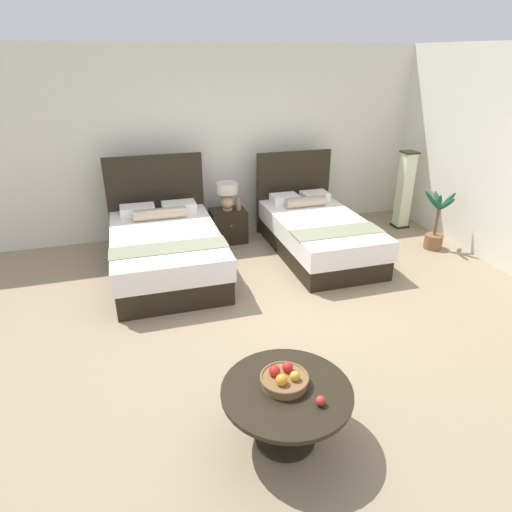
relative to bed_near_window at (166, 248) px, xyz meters
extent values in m
cube|color=gray|center=(1.07, -1.51, -0.34)|extent=(10.15, 9.37, 0.02)
cube|color=silver|center=(1.07, 1.38, 1.07)|extent=(10.15, 0.12, 2.79)
cube|color=black|center=(0.00, -0.09, -0.18)|extent=(1.32, 2.06, 0.30)
cube|color=white|center=(0.00, -0.09, 0.11)|extent=(1.36, 2.10, 0.28)
cube|color=black|center=(0.01, 0.97, 0.34)|extent=(1.38, 0.07, 1.35)
cube|color=white|center=(-0.28, 0.68, 0.32)|extent=(0.47, 0.30, 0.14)
cube|color=white|center=(0.29, 0.68, 0.32)|extent=(0.47, 0.30, 0.14)
cylinder|color=tan|center=(0.00, 0.44, 0.33)|extent=(0.72, 0.16, 0.15)
cube|color=gray|center=(0.00, -0.60, 0.26)|extent=(1.37, 0.36, 0.01)
cube|color=black|center=(2.15, -0.09, -0.20)|extent=(1.14, 2.08, 0.27)
cube|color=white|center=(2.15, -0.09, 0.08)|extent=(1.18, 2.12, 0.28)
cube|color=black|center=(2.16, 0.98, 0.31)|extent=(1.21, 0.07, 1.27)
cube|color=white|center=(1.91, 0.69, 0.29)|extent=(0.41, 0.30, 0.14)
cube|color=white|center=(2.40, 0.69, 0.29)|extent=(0.41, 0.30, 0.14)
cylinder|color=tan|center=(2.15, 0.45, 0.29)|extent=(0.62, 0.15, 0.15)
cube|color=gray|center=(2.15, -0.61, 0.22)|extent=(1.19, 0.41, 0.01)
cube|color=black|center=(1.03, 0.77, -0.08)|extent=(0.52, 0.40, 0.50)
sphere|color=tan|center=(1.03, 0.56, -0.01)|extent=(0.02, 0.02, 0.02)
cylinder|color=tan|center=(1.03, 0.79, 0.18)|extent=(0.14, 0.14, 0.02)
ellipsoid|color=tan|center=(1.03, 0.79, 0.29)|extent=(0.19, 0.19, 0.20)
cylinder|color=#99844C|center=(1.03, 0.79, 0.41)|extent=(0.02, 0.02, 0.04)
cylinder|color=beige|center=(1.03, 0.79, 0.51)|extent=(0.32, 0.32, 0.16)
cylinder|color=#947363|center=(1.19, 0.73, 0.27)|extent=(0.08, 0.08, 0.19)
torus|color=#947363|center=(1.19, 0.73, 0.37)|extent=(0.08, 0.08, 0.01)
cylinder|color=black|center=(0.51, -3.12, -0.32)|extent=(0.45, 0.45, 0.02)
cylinder|color=black|center=(0.51, -3.12, -0.11)|extent=(0.11, 0.11, 0.44)
cylinder|color=black|center=(0.51, -3.12, 0.13)|extent=(0.95, 0.95, 0.04)
cylinder|color=brown|center=(0.51, -3.06, 0.18)|extent=(0.34, 0.34, 0.07)
torus|color=brown|center=(0.51, -3.06, 0.21)|extent=(0.36, 0.36, 0.02)
sphere|color=gold|center=(0.57, -3.11, 0.24)|extent=(0.07, 0.07, 0.07)
sphere|color=red|center=(0.56, -3.00, 0.24)|extent=(0.08, 0.08, 0.08)
sphere|color=red|center=(0.45, -3.02, 0.24)|extent=(0.08, 0.08, 0.08)
sphere|color=orange|center=(0.47, -3.12, 0.24)|extent=(0.08, 0.08, 0.08)
sphere|color=#AE3422|center=(0.68, -3.33, 0.18)|extent=(0.07, 0.07, 0.07)
cube|color=black|center=(3.93, 0.55, -0.32)|extent=(0.23, 0.23, 0.03)
cube|color=#E7EBC2|center=(3.93, 0.55, 0.30)|extent=(0.19, 0.19, 1.20)
cube|color=black|center=(3.93, 0.55, 0.91)|extent=(0.23, 0.23, 0.02)
cylinder|color=brown|center=(3.87, -0.39, -0.23)|extent=(0.26, 0.26, 0.21)
cylinder|color=brown|center=(3.87, -0.39, 0.08)|extent=(0.04, 0.04, 0.40)
ellipsoid|color=#1A4F37|center=(3.97, -0.40, 0.40)|extent=(0.25, 0.10, 0.28)
ellipsoid|color=#1A4F37|center=(3.91, -0.27, 0.38)|extent=(0.13, 0.27, 0.26)
ellipsoid|color=#1A4F37|center=(3.78, -0.31, 0.40)|extent=(0.23, 0.20, 0.31)
ellipsoid|color=#1A4F37|center=(3.80, -0.45, 0.41)|extent=(0.19, 0.20, 0.31)
ellipsoid|color=#1A4F37|center=(3.91, -0.48, 0.38)|extent=(0.14, 0.23, 0.26)
camera|label=1|loc=(-0.42, -5.41, 2.32)|focal=31.09mm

